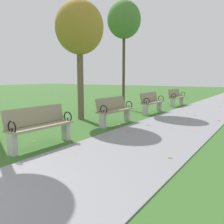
% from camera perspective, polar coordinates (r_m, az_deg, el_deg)
% --- Properties ---
extents(park_bench_2, '(0.52, 1.61, 0.90)m').
position_cam_1_polar(park_bench_2, '(5.65, -16.78, -3.09)').
color(park_bench_2, gray).
rests_on(park_bench_2, ground).
extents(park_bench_3, '(0.50, 1.61, 0.90)m').
position_cam_1_polar(park_bench_3, '(7.98, 0.60, 0.53)').
color(park_bench_3, gray).
rests_on(park_bench_3, ground).
extents(park_bench_4, '(0.48, 1.60, 0.90)m').
position_cam_1_polar(park_bench_4, '(10.63, 9.45, 2.37)').
color(park_bench_4, gray).
rests_on(park_bench_4, ground).
extents(park_bench_5, '(0.50, 1.61, 0.90)m').
position_cam_1_polar(park_bench_5, '(13.72, 15.10, 3.52)').
color(park_bench_5, gray).
rests_on(park_bench_5, ground).
extents(tree_3, '(1.73, 1.73, 4.27)m').
position_cam_1_polar(tree_3, '(9.12, -7.77, 19.05)').
color(tree_3, brown).
rests_on(tree_3, ground).
extents(tree_4, '(1.57, 1.57, 5.08)m').
position_cam_1_polar(tree_4, '(11.98, 2.88, 20.95)').
color(tree_4, '#4C3D2D').
rests_on(tree_4, ground).
extents(scattered_leaves, '(4.94, 16.81, 0.02)m').
position_cam_1_polar(scattered_leaves, '(8.00, 7.97, -2.93)').
color(scattered_leaves, '#93511E').
rests_on(scattered_leaves, ground).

